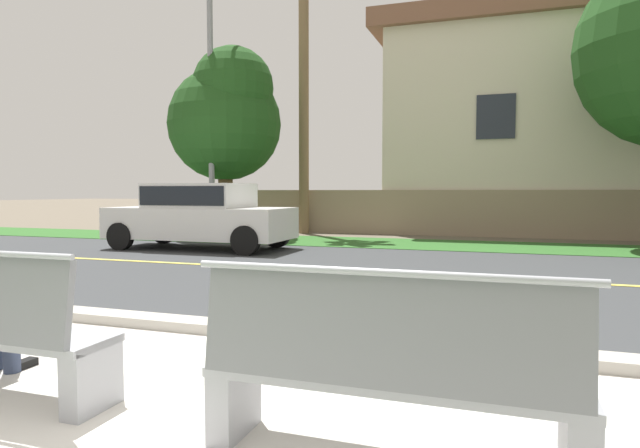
% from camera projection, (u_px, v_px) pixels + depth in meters
% --- Properties ---
extents(ground_plane, '(140.00, 140.00, 0.00)m').
position_uv_depth(ground_plane, '(397.00, 262.00, 10.28)').
color(ground_plane, '#665B4C').
extents(sidewalk_pavement, '(44.00, 3.60, 0.01)m').
position_uv_depth(sidewalk_pavement, '(154.00, 427.00, 3.09)').
color(sidewalk_pavement, beige).
rests_on(sidewalk_pavement, ground_plane).
extents(curb_edge, '(44.00, 0.30, 0.11)m').
position_uv_depth(curb_edge, '(284.00, 334.00, 4.93)').
color(curb_edge, '#ADA89E').
rests_on(curb_edge, ground_plane).
extents(street_asphalt, '(52.00, 8.00, 0.01)m').
position_uv_depth(street_asphalt, '(381.00, 274.00, 8.86)').
color(street_asphalt, '#383A3D').
rests_on(street_asphalt, ground_plane).
extents(road_centre_line, '(48.00, 0.14, 0.01)m').
position_uv_depth(road_centre_line, '(381.00, 273.00, 8.86)').
color(road_centre_line, '#E0CC4C').
rests_on(road_centre_line, ground_plane).
extents(far_verge_grass, '(48.00, 2.80, 0.02)m').
position_uv_depth(far_verge_grass, '(423.00, 244.00, 13.71)').
color(far_verge_grass, '#2D6026').
rests_on(far_verge_grass, ground_plane).
extents(bench_right, '(1.88, 0.48, 1.01)m').
position_uv_depth(bench_right, '(387.00, 376.00, 2.62)').
color(bench_right, '#9EA0A8').
rests_on(bench_right, ground_plane).
extents(car_white_far, '(4.30, 1.86, 1.54)m').
position_uv_depth(car_white_far, '(200.00, 213.00, 12.63)').
color(car_white_far, silver).
rests_on(car_white_far, ground_plane).
extents(streetlamp, '(0.24, 2.10, 7.87)m').
position_uv_depth(streetlamp, '(214.00, 81.00, 15.11)').
color(streetlamp, gray).
rests_on(streetlamp, ground_plane).
extents(shade_tree_far_left, '(3.37, 3.37, 5.56)m').
position_uv_depth(shade_tree_far_left, '(227.00, 115.00, 15.94)').
color(shade_tree_far_left, brown).
rests_on(shade_tree_far_left, ground_plane).
extents(garden_wall, '(13.00, 0.36, 1.40)m').
position_uv_depth(garden_wall, '(437.00, 213.00, 16.49)').
color(garden_wall, gray).
rests_on(garden_wall, ground_plane).
extents(house_across_street, '(13.32, 6.91, 7.05)m').
position_uv_depth(house_across_street, '(584.00, 125.00, 17.92)').
color(house_across_street, beige).
rests_on(house_across_street, ground_plane).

